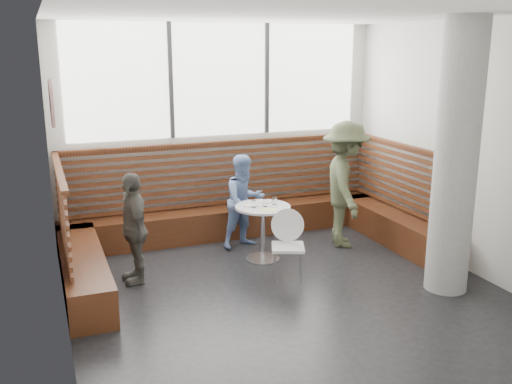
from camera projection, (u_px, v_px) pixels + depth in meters
name	position (u px, v px, depth m)	size (l,w,h in m)	color
room	(288.00, 161.00, 6.45)	(5.00, 5.00, 3.20)	silver
booth	(237.00, 219.00, 8.34)	(5.00, 2.50, 1.44)	#422010
concrete_column	(456.00, 159.00, 6.56)	(0.50, 0.50, 3.20)	gray
wall_art	(51.00, 103.00, 5.77)	(0.50, 0.50, 0.03)	white
cafe_table	(263.00, 222.00, 7.73)	(0.75, 0.75, 0.77)	silver
cafe_chair	(286.00, 239.00, 7.15)	(0.42, 0.41, 0.87)	white
adult_man	(345.00, 184.00, 8.26)	(1.19, 0.68, 1.84)	#4A5136
child_back	(244.00, 201.00, 8.24)	(0.66, 0.52, 1.37)	#708DC3
child_left	(134.00, 228.00, 6.99)	(0.82, 0.34, 1.39)	#504E48
plate_near	(250.00, 205.00, 7.70)	(0.20, 0.20, 0.01)	white
plate_far	(264.00, 201.00, 7.88)	(0.20, 0.20, 0.01)	white
glass_left	(253.00, 204.00, 7.60)	(0.07, 0.07, 0.10)	white
glass_mid	(265.00, 202.00, 7.66)	(0.07, 0.07, 0.11)	white
glass_right	(274.00, 201.00, 7.75)	(0.07, 0.07, 0.10)	white
menu_card	(269.00, 210.00, 7.50)	(0.20, 0.14, 0.00)	#A5C64C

